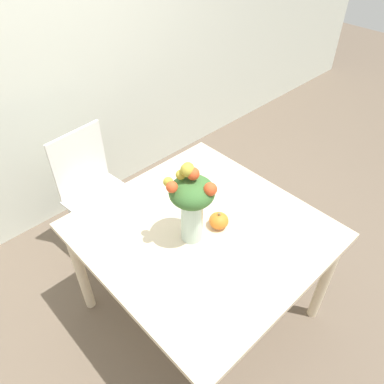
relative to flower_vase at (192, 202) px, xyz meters
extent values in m
plane|color=brown|center=(0.08, 0.00, -1.00)|extent=(12.00, 12.00, 0.00)
cube|color=silver|center=(0.08, 1.47, 0.35)|extent=(8.00, 0.06, 2.70)
cube|color=beige|center=(0.08, 0.00, -0.26)|extent=(1.12, 1.16, 0.03)
cylinder|color=beige|center=(0.58, -0.52, -0.64)|extent=(0.06, 0.06, 0.73)
cylinder|color=beige|center=(-0.42, 0.52, -0.64)|extent=(0.06, 0.06, 0.73)
cylinder|color=beige|center=(0.58, 0.52, -0.64)|extent=(0.06, 0.06, 0.73)
cylinder|color=#B2CCBC|center=(0.00, 0.00, -0.11)|extent=(0.11, 0.11, 0.26)
cylinder|color=silver|center=(0.00, 0.00, -0.18)|extent=(0.10, 0.10, 0.12)
cylinder|color=#38662D|center=(0.02, 0.00, -0.08)|extent=(0.01, 0.01, 0.30)
cylinder|color=#38662D|center=(0.01, 0.02, -0.08)|extent=(0.01, 0.00, 0.30)
cylinder|color=#38662D|center=(-0.02, 0.01, -0.08)|extent=(0.01, 0.01, 0.30)
cylinder|color=#38662D|center=(-0.02, -0.01, -0.08)|extent=(0.01, 0.01, 0.30)
cylinder|color=#38662D|center=(0.01, -0.02, -0.08)|extent=(0.01, 0.00, 0.30)
ellipsoid|color=#38662D|center=(0.00, 0.00, 0.06)|extent=(0.21, 0.21, 0.13)
sphere|color=#D64C23|center=(0.04, -0.08, 0.11)|extent=(0.06, 0.06, 0.06)
sphere|color=#AD9E33|center=(-0.02, 0.05, 0.15)|extent=(0.05, 0.05, 0.05)
sphere|color=#AD9E33|center=(-0.01, 0.02, 0.18)|extent=(0.06, 0.06, 0.06)
sphere|color=#D64C23|center=(0.01, 0.00, 0.16)|extent=(0.06, 0.06, 0.06)
sphere|color=#AD9E33|center=(-0.08, 0.06, 0.13)|extent=(0.05, 0.05, 0.05)
sphere|color=orange|center=(0.01, 0.04, 0.17)|extent=(0.06, 0.06, 0.06)
sphere|color=#D64C23|center=(-0.10, 0.02, 0.14)|extent=(0.05, 0.05, 0.05)
ellipsoid|color=orange|center=(0.15, -0.04, -0.20)|extent=(0.10, 0.10, 0.08)
cylinder|color=brown|center=(0.15, -0.04, -0.16)|extent=(0.01, 0.01, 0.02)
cube|color=white|center=(-0.03, 0.84, -0.54)|extent=(0.46, 0.46, 0.02)
cylinder|color=white|center=(-0.18, 0.66, -0.78)|extent=(0.04, 0.04, 0.45)
cylinder|color=white|center=(0.16, 0.69, -0.78)|extent=(0.04, 0.04, 0.45)
cylinder|color=white|center=(-0.21, 0.99, -0.78)|extent=(0.04, 0.04, 0.45)
cylinder|color=white|center=(0.13, 1.03, -0.78)|extent=(0.04, 0.04, 0.45)
cube|color=white|center=(-0.05, 1.04, -0.30)|extent=(0.40, 0.06, 0.46)
camera|label=1|loc=(-0.88, -0.93, 1.18)|focal=35.00mm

